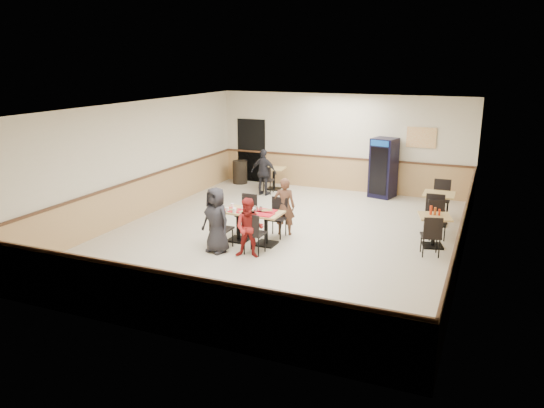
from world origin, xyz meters
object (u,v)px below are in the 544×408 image
at_px(back_table, 274,175).
at_px(pepsi_cooler, 383,168).
at_px(trash_bin, 240,172).
at_px(diner_woman_right, 249,228).
at_px(main_table, 252,222).
at_px(side_table_near, 434,226).
at_px(diner_woman_left, 216,220).
at_px(side_table_far, 438,204).
at_px(lone_diner, 264,172).
at_px(diner_man_opposite, 284,207).

height_order(back_table, pepsi_cooler, pepsi_cooler).
distance_m(back_table, trash_bin, 1.42).
bearing_deg(diner_woman_right, main_table, 98.82).
bearing_deg(trash_bin, side_table_near, -30.37).
height_order(diner_woman_left, pepsi_cooler, pepsi_cooler).
bearing_deg(pepsi_cooler, side_table_far, -36.47).
relative_size(side_table_near, back_table, 1.15).
height_order(main_table, side_table_far, side_table_far).
distance_m(diner_woman_right, back_table, 6.01).
xyz_separation_m(main_table, lone_diner, (-1.50, 4.08, 0.21)).
bearing_deg(diner_woman_right, side_table_far, 36.33).
xyz_separation_m(diner_man_opposite, trash_bin, (-3.33, 4.39, -0.30)).
relative_size(main_table, back_table, 1.95).
height_order(main_table, diner_woman_right, diner_woman_right).
bearing_deg(diner_woman_left, back_table, 116.13).
bearing_deg(back_table, trash_bin, 165.68).
height_order(lone_diner, side_table_far, lone_diner).
xyz_separation_m(side_table_near, back_table, (-5.31, 3.56, -0.01)).
relative_size(lone_diner, back_table, 1.98).
height_order(lone_diner, back_table, lone_diner).
relative_size(main_table, diner_man_opposite, 1.02).
relative_size(side_table_near, side_table_far, 1.03).
xyz_separation_m(diner_woman_left, diner_man_opposite, (0.91, 1.66, -0.03)).
height_order(main_table, lone_diner, lone_diner).
bearing_deg(diner_woman_right, trash_bin, 105.10).
distance_m(side_table_near, side_table_far, 1.74).
bearing_deg(pepsi_cooler, diner_woman_right, -90.15).
distance_m(main_table, lone_diner, 4.36).
xyz_separation_m(diner_woman_right, side_table_near, (3.47, 2.15, -0.16)).
bearing_deg(trash_bin, lone_diner, -39.74).
bearing_deg(lone_diner, pepsi_cooler, -159.45).
bearing_deg(side_table_far, diner_woman_right, -130.89).
distance_m(diner_woman_right, side_table_near, 4.09).
xyz_separation_m(main_table, diner_woman_left, (-0.45, -0.83, 0.22)).
relative_size(diner_woman_left, lone_diner, 1.01).
distance_m(side_table_near, pepsi_cooler, 4.42).
bearing_deg(diner_woman_right, diner_man_opposite, 73.07).
height_order(diner_woman_left, trash_bin, diner_woman_left).
bearing_deg(pepsi_cooler, back_table, -159.41).
height_order(lone_diner, side_table_near, lone_diner).
height_order(side_table_near, side_table_far, side_table_far).
height_order(lone_diner, trash_bin, lone_diner).
height_order(side_table_near, back_table, side_table_near).
height_order(diner_man_opposite, back_table, diner_man_opposite).
xyz_separation_m(main_table, side_table_far, (3.70, 3.05, 0.04)).
xyz_separation_m(diner_woman_left, lone_diner, (-1.05, 4.92, -0.01)).
distance_m(lone_diner, pepsi_cooler, 3.58).
relative_size(diner_woman_right, pepsi_cooler, 0.72).
distance_m(diner_woman_right, side_table_far, 5.15).
height_order(diner_woman_left, lone_diner, diner_woman_left).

